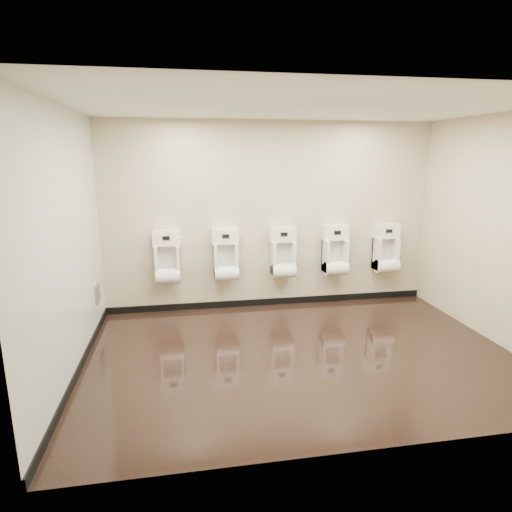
{
  "coord_description": "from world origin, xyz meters",
  "views": [
    {
      "loc": [
        -1.33,
        -4.52,
        2.3
      ],
      "look_at": [
        -0.44,
        0.55,
        1.08
      ],
      "focal_mm": 30.0,
      "sensor_mm": 36.0,
      "label": 1
    }
  ],
  "objects_px": {
    "urinal_2": "(283,256)",
    "urinal_3": "(335,254)",
    "urinal_1": "(226,258)",
    "urinal_4": "(386,252)",
    "access_panel": "(97,294)",
    "urinal_0": "(167,261)"
  },
  "relations": [
    {
      "from": "access_panel",
      "to": "urinal_4",
      "type": "height_order",
      "value": "urinal_4"
    },
    {
      "from": "urinal_1",
      "to": "urinal_3",
      "type": "height_order",
      "value": "same"
    },
    {
      "from": "access_panel",
      "to": "urinal_3",
      "type": "relative_size",
      "value": 0.33
    },
    {
      "from": "urinal_3",
      "to": "urinal_2",
      "type": "bearing_deg",
      "value": 180.0
    },
    {
      "from": "urinal_2",
      "to": "access_panel",
      "type": "bearing_deg",
      "value": -171.04
    },
    {
      "from": "urinal_3",
      "to": "urinal_4",
      "type": "distance_m",
      "value": 0.84
    },
    {
      "from": "access_panel",
      "to": "urinal_3",
      "type": "bearing_deg",
      "value": 6.84
    },
    {
      "from": "access_panel",
      "to": "urinal_1",
      "type": "bearing_deg",
      "value": 13.25
    },
    {
      "from": "urinal_2",
      "to": "urinal_4",
      "type": "bearing_deg",
      "value": 0.0
    },
    {
      "from": "urinal_1",
      "to": "urinal_4",
      "type": "height_order",
      "value": "same"
    },
    {
      "from": "urinal_0",
      "to": "urinal_1",
      "type": "distance_m",
      "value": 0.85
    },
    {
      "from": "access_panel",
      "to": "urinal_4",
      "type": "relative_size",
      "value": 0.33
    },
    {
      "from": "access_panel",
      "to": "urinal_1",
      "type": "xyz_separation_m",
      "value": [
        1.77,
        0.42,
        0.31
      ]
    },
    {
      "from": "access_panel",
      "to": "urinal_0",
      "type": "height_order",
      "value": "urinal_0"
    },
    {
      "from": "urinal_4",
      "to": "access_panel",
      "type": "bearing_deg",
      "value": -174.48
    },
    {
      "from": "urinal_4",
      "to": "urinal_3",
      "type": "bearing_deg",
      "value": 180.0
    },
    {
      "from": "urinal_0",
      "to": "urinal_1",
      "type": "height_order",
      "value": "same"
    },
    {
      "from": "urinal_0",
      "to": "urinal_2",
      "type": "xyz_separation_m",
      "value": [
        1.72,
        0.0,
        0.0
      ]
    },
    {
      "from": "urinal_2",
      "to": "urinal_3",
      "type": "relative_size",
      "value": 1.0
    },
    {
      "from": "urinal_1",
      "to": "urinal_2",
      "type": "relative_size",
      "value": 1.0
    },
    {
      "from": "access_panel",
      "to": "urinal_4",
      "type": "bearing_deg",
      "value": 5.52
    },
    {
      "from": "urinal_3",
      "to": "urinal_4",
      "type": "xyz_separation_m",
      "value": [
        0.84,
        0.0,
        0.0
      ]
    }
  ]
}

